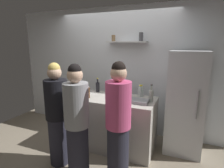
{
  "coord_description": "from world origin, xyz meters",
  "views": [
    {
      "loc": [
        1.39,
        -2.4,
        1.87
      ],
      "look_at": [
        0.2,
        0.48,
        1.18
      ],
      "focal_mm": 29.29,
      "sensor_mm": 36.0,
      "label": 1
    }
  ],
  "objects_px": {
    "refrigerator": "(185,103)",
    "utensil_holder": "(87,90)",
    "wine_bottle_dark_glass": "(98,87)",
    "person_pink_top": "(118,124)",
    "person_blonde": "(57,116)",
    "baking_pan": "(138,101)",
    "wine_bottle_amber_glass": "(88,92)",
    "water_bottle_plastic": "(141,91)",
    "person_grey_hoodie": "(77,124)",
    "wine_bottle_pale_glass": "(151,95)"
  },
  "relations": [
    {
      "from": "wine_bottle_dark_glass",
      "to": "person_pink_top",
      "type": "height_order",
      "value": "person_pink_top"
    },
    {
      "from": "person_pink_top",
      "to": "wine_bottle_amber_glass",
      "type": "bearing_deg",
      "value": -85.76
    },
    {
      "from": "person_blonde",
      "to": "refrigerator",
      "type": "bearing_deg",
      "value": 172.46
    },
    {
      "from": "refrigerator",
      "to": "person_pink_top",
      "type": "relative_size",
      "value": 1.06
    },
    {
      "from": "person_blonde",
      "to": "baking_pan",
      "type": "bearing_deg",
      "value": 172.36
    },
    {
      "from": "wine_bottle_pale_glass",
      "to": "person_blonde",
      "type": "height_order",
      "value": "person_blonde"
    },
    {
      "from": "wine_bottle_amber_glass",
      "to": "person_grey_hoodie",
      "type": "height_order",
      "value": "person_grey_hoodie"
    },
    {
      "from": "baking_pan",
      "to": "wine_bottle_dark_glass",
      "type": "height_order",
      "value": "wine_bottle_dark_glass"
    },
    {
      "from": "baking_pan",
      "to": "person_pink_top",
      "type": "relative_size",
      "value": 0.2
    },
    {
      "from": "wine_bottle_amber_glass",
      "to": "water_bottle_plastic",
      "type": "relative_size",
      "value": 1.31
    },
    {
      "from": "water_bottle_plastic",
      "to": "person_pink_top",
      "type": "relative_size",
      "value": 0.13
    },
    {
      "from": "refrigerator",
      "to": "utensil_holder",
      "type": "distance_m",
      "value": 1.8
    },
    {
      "from": "refrigerator",
      "to": "wine_bottle_amber_glass",
      "type": "height_order",
      "value": "refrigerator"
    },
    {
      "from": "baking_pan",
      "to": "person_pink_top",
      "type": "distance_m",
      "value": 0.68
    },
    {
      "from": "wine_bottle_pale_glass",
      "to": "person_pink_top",
      "type": "height_order",
      "value": "person_pink_top"
    },
    {
      "from": "wine_bottle_dark_glass",
      "to": "water_bottle_plastic",
      "type": "distance_m",
      "value": 0.87
    },
    {
      "from": "water_bottle_plastic",
      "to": "wine_bottle_pale_glass",
      "type": "bearing_deg",
      "value": -45.79
    },
    {
      "from": "refrigerator",
      "to": "wine_bottle_pale_glass",
      "type": "bearing_deg",
      "value": -148.35
    },
    {
      "from": "wine_bottle_pale_glass",
      "to": "water_bottle_plastic",
      "type": "relative_size",
      "value": 1.38
    },
    {
      "from": "wine_bottle_pale_glass",
      "to": "utensil_holder",
      "type": "bearing_deg",
      "value": 176.55
    },
    {
      "from": "utensil_holder",
      "to": "wine_bottle_dark_glass",
      "type": "relative_size",
      "value": 0.79
    },
    {
      "from": "wine_bottle_dark_glass",
      "to": "refrigerator",
      "type": "bearing_deg",
      "value": 3.69
    },
    {
      "from": "wine_bottle_amber_glass",
      "to": "person_pink_top",
      "type": "xyz_separation_m",
      "value": [
        0.8,
        -0.59,
        -0.21
      ]
    },
    {
      "from": "wine_bottle_dark_glass",
      "to": "person_grey_hoodie",
      "type": "height_order",
      "value": "person_grey_hoodie"
    },
    {
      "from": "water_bottle_plastic",
      "to": "person_blonde",
      "type": "bearing_deg",
      "value": -134.31
    },
    {
      "from": "person_blonde",
      "to": "person_grey_hoodie",
      "type": "bearing_deg",
      "value": 122.85
    },
    {
      "from": "wine_bottle_amber_glass",
      "to": "wine_bottle_dark_glass",
      "type": "bearing_deg",
      "value": 92.38
    },
    {
      "from": "refrigerator",
      "to": "wine_bottle_dark_glass",
      "type": "bearing_deg",
      "value": -176.31
    },
    {
      "from": "person_pink_top",
      "to": "person_blonde",
      "type": "height_order",
      "value": "person_pink_top"
    },
    {
      "from": "wine_bottle_dark_glass",
      "to": "person_grey_hoodie",
      "type": "bearing_deg",
      "value": -76.92
    },
    {
      "from": "refrigerator",
      "to": "baking_pan",
      "type": "height_order",
      "value": "refrigerator"
    },
    {
      "from": "utensil_holder",
      "to": "person_blonde",
      "type": "xyz_separation_m",
      "value": [
        -0.01,
        -0.89,
        -0.2
      ]
    },
    {
      "from": "wine_bottle_pale_glass",
      "to": "water_bottle_plastic",
      "type": "xyz_separation_m",
      "value": [
        -0.23,
        0.24,
        -0.02
      ]
    },
    {
      "from": "baking_pan",
      "to": "person_blonde",
      "type": "height_order",
      "value": "person_blonde"
    },
    {
      "from": "refrigerator",
      "to": "baking_pan",
      "type": "distance_m",
      "value": 0.86
    },
    {
      "from": "person_pink_top",
      "to": "person_blonde",
      "type": "xyz_separation_m",
      "value": [
        -0.98,
        -0.02,
        -0.03
      ]
    },
    {
      "from": "person_pink_top",
      "to": "wine_bottle_pale_glass",
      "type": "bearing_deg",
      "value": -158.48
    },
    {
      "from": "refrigerator",
      "to": "person_blonde",
      "type": "xyz_separation_m",
      "value": [
        -1.8,
        -1.15,
        -0.09
      ]
    },
    {
      "from": "water_bottle_plastic",
      "to": "utensil_holder",
      "type": "bearing_deg",
      "value": -170.96
    },
    {
      "from": "utensil_holder",
      "to": "person_grey_hoodie",
      "type": "bearing_deg",
      "value": -67.5
    },
    {
      "from": "wine_bottle_pale_glass",
      "to": "water_bottle_plastic",
      "type": "bearing_deg",
      "value": 134.21
    },
    {
      "from": "baking_pan",
      "to": "wine_bottle_amber_glass",
      "type": "distance_m",
      "value": 0.9
    },
    {
      "from": "baking_pan",
      "to": "wine_bottle_dark_glass",
      "type": "bearing_deg",
      "value": 158.47
    },
    {
      "from": "wine_bottle_pale_glass",
      "to": "wine_bottle_amber_glass",
      "type": "bearing_deg",
      "value": -169.3
    },
    {
      "from": "utensil_holder",
      "to": "person_pink_top",
      "type": "height_order",
      "value": "person_pink_top"
    },
    {
      "from": "utensil_holder",
      "to": "person_pink_top",
      "type": "relative_size",
      "value": 0.13
    },
    {
      "from": "water_bottle_plastic",
      "to": "person_pink_top",
      "type": "xyz_separation_m",
      "value": [
        -0.05,
        -1.03,
        -0.2
      ]
    },
    {
      "from": "wine_bottle_amber_glass",
      "to": "wine_bottle_dark_glass",
      "type": "distance_m",
      "value": 0.43
    },
    {
      "from": "refrigerator",
      "to": "utensil_holder",
      "type": "bearing_deg",
      "value": -171.91
    },
    {
      "from": "wine_bottle_dark_glass",
      "to": "person_blonde",
      "type": "relative_size",
      "value": 0.17
    }
  ]
}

